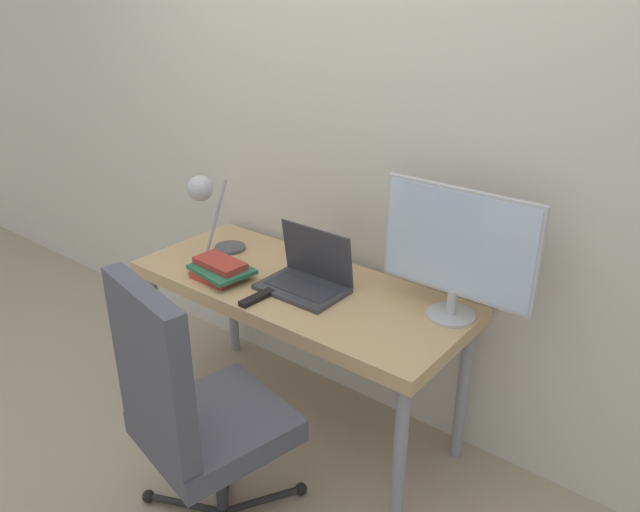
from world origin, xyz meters
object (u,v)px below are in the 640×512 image
Objects in this scene: laptop at (307,277)px; monitor at (458,248)px; desk_lamp at (207,201)px; game_controller at (200,269)px; office_chair at (190,408)px; book_stack at (220,269)px.

laptop is 0.65m from monitor.
game_controller is at bearing -58.65° from desk_lamp.
desk_lamp is at bearing 131.97° from office_chair.
desk_lamp reaches higher than office_chair.
monitor is at bearing 18.54° from book_stack.
book_stack is 2.09× the size of game_controller.
office_chair is 3.77× the size of book_stack.
book_stack reaches higher than game_controller.
book_stack is at bearing -156.72° from laptop.
game_controller is (-0.51, 0.52, 0.18)m from office_chair.
laptop is 0.33× the size of office_chair.
monitor is 4.49× the size of game_controller.
office_chair is 0.72m from book_stack.
monitor reaches higher than desk_lamp.
desk_lamp is 2.96× the size of game_controller.
book_stack is at bearing 17.02° from game_controller.
game_controller is (-0.10, -0.03, -0.02)m from book_stack.
monitor is 0.57× the size of office_chair.
book_stack is at bearing -31.71° from desk_lamp.
laptop is at bearing 94.74° from office_chair.
monitor is 2.15× the size of book_stack.
game_controller is at bearing -161.60° from monitor.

